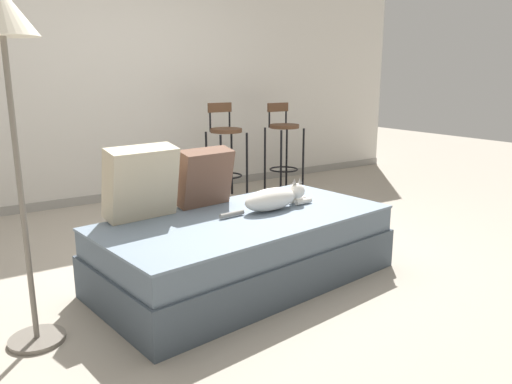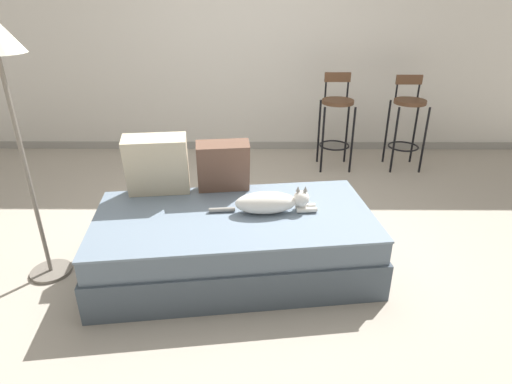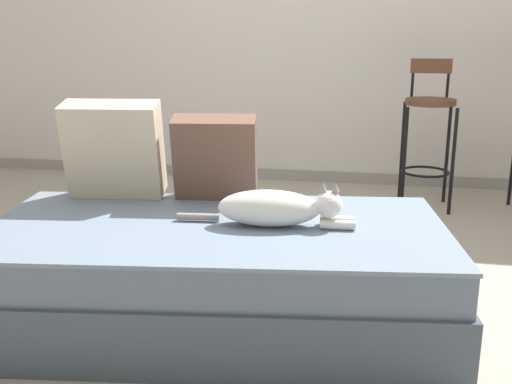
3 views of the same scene
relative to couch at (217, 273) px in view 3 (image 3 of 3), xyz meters
name	(u,v)px [view 3 (image 3 of 3)]	position (x,y,z in m)	size (l,w,h in m)	color
ground_plane	(237,285)	(0.00, 0.40, -0.23)	(16.00, 16.00, 0.00)	#A89E8E
wall_back_panel	(296,20)	(0.00, 2.65, 1.07)	(8.00, 0.10, 2.60)	silver
wall_baseboard_trim	(293,175)	(0.00, 2.60, -0.18)	(8.00, 0.02, 0.09)	gray
couch	(217,273)	(0.00, 0.00, 0.00)	(2.02, 1.20, 0.45)	#44505B
throw_pillow_corner	(114,150)	(-0.57, 0.32, 0.45)	(0.47, 0.29, 0.47)	beige
throw_pillow_middle	(215,157)	(-0.10, 0.37, 0.42)	(0.41, 0.26, 0.40)	brown
cat	(276,208)	(0.25, 0.03, 0.29)	(0.75, 0.21, 0.19)	white
bar_stool_near_window	(429,124)	(1.02, 2.00, 0.37)	(0.34, 0.34, 1.03)	black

